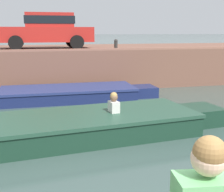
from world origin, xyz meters
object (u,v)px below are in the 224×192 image
object	(u,v)px
motorboat_passing	(92,125)
car_left_inner_red	(47,29)
boat_moored_central_navy	(75,93)
mooring_bollard_mid	(116,44)

from	to	relation	value
motorboat_passing	car_left_inner_red	distance (m)	7.73
boat_moored_central_navy	mooring_bollard_mid	distance (m)	3.04
boat_moored_central_navy	mooring_bollard_mid	size ratio (longest dim) A/B	12.67
car_left_inner_red	boat_moored_central_navy	bearing A→B (deg)	-77.40
car_left_inner_red	motorboat_passing	bearing A→B (deg)	-85.05
motorboat_passing	car_left_inner_red	xyz separation A→B (m)	(-0.64, 7.37, 2.23)
boat_moored_central_navy	car_left_inner_red	xyz separation A→B (m)	(-0.74, 3.32, 2.27)
motorboat_passing	boat_moored_central_navy	bearing A→B (deg)	88.53
boat_moored_central_navy	car_left_inner_red	world-z (taller)	car_left_inner_red
motorboat_passing	car_left_inner_red	size ratio (longest dim) A/B	1.64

